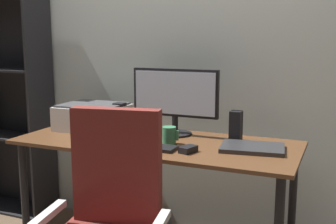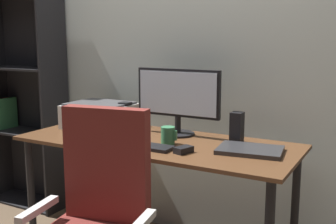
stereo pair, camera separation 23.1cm
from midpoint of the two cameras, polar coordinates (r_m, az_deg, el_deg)
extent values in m
cube|color=beige|center=(2.74, 6.13, 9.78)|extent=(6.40, 0.10, 2.60)
cube|color=#56351E|center=(2.37, 1.19, -4.15)|extent=(1.58, 0.65, 0.02)
cylinder|color=black|center=(2.69, -15.75, -11.01)|extent=(0.04, 0.04, 0.72)
cylinder|color=black|center=(3.07, -8.74, -8.12)|extent=(0.04, 0.04, 0.72)
cylinder|color=black|center=(2.51, 19.48, -12.83)|extent=(0.04, 0.04, 0.72)
cylinder|color=black|center=(2.51, 3.99, -2.99)|extent=(0.20, 0.20, 0.01)
cylinder|color=black|center=(2.49, 4.01, -1.74)|extent=(0.04, 0.04, 0.10)
cube|color=black|center=(2.46, 4.06, 2.60)|extent=(0.53, 0.03, 0.28)
cube|color=silver|center=(2.45, 3.91, 2.56)|extent=(0.50, 0.01, 0.25)
cube|color=black|center=(2.20, 0.04, -4.72)|extent=(0.29, 0.11, 0.02)
cube|color=black|center=(2.12, 5.27, -5.18)|extent=(0.08, 0.11, 0.03)
cylinder|color=#387F51|center=(2.28, 2.90, -3.24)|extent=(0.08, 0.08, 0.10)
cube|color=#387F51|center=(2.26, 3.95, -3.25)|extent=(0.02, 0.01, 0.05)
cube|color=#2D2D30|center=(2.19, 14.10, -5.07)|extent=(0.35, 0.27, 0.02)
cube|color=black|center=(2.66, -3.36, -0.50)|extent=(0.06, 0.07, 0.17)
cube|color=black|center=(2.35, 12.14, -2.10)|extent=(0.06, 0.07, 0.17)
cube|color=silver|center=(2.71, -6.84, -0.57)|extent=(0.40, 0.34, 0.15)
cube|color=#424244|center=(2.69, -6.88, 1.13)|extent=(0.37, 0.31, 0.01)
cube|color=maroon|center=(1.90, -4.90, -7.15)|extent=(0.41, 0.14, 0.52)
cube|color=silver|center=(1.91, -13.96, -12.77)|extent=(0.09, 0.26, 0.03)
cube|color=black|center=(3.16, -13.13, 1.07)|extent=(0.02, 0.28, 1.66)
cube|color=black|center=(3.49, -15.69, 1.77)|extent=(0.68, 0.01, 1.66)
cube|color=black|center=(3.60, -16.58, -11.57)|extent=(0.64, 0.26, 0.02)
cube|color=black|center=(3.44, -17.06, -2.64)|extent=(0.64, 0.26, 0.02)
cube|color=black|center=(3.37, -17.50, 5.67)|extent=(0.64, 0.26, 0.02)
cube|color=#28478C|center=(3.58, -19.89, -0.64)|extent=(0.03, 0.22, 0.19)
cube|color=#337242|center=(3.55, -19.56, -0.23)|extent=(0.03, 0.22, 0.25)
camera|label=1|loc=(0.12, -87.14, 0.51)|focal=44.83mm
camera|label=2|loc=(0.12, 92.86, -0.51)|focal=44.83mm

